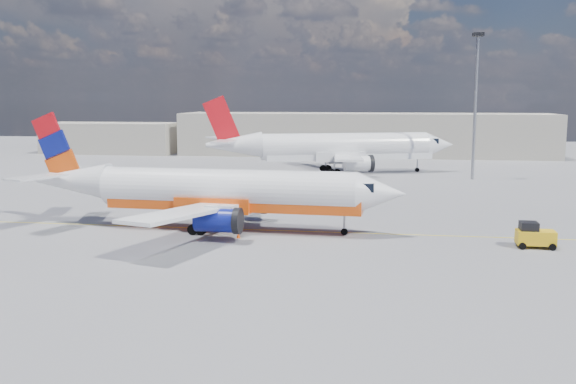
# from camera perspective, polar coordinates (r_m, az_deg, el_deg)

# --- Properties ---
(ground) EXTENTS (240.00, 240.00, 0.00)m
(ground) POSITION_cam_1_polar(r_m,az_deg,el_deg) (50.99, -1.76, -4.12)
(ground) COLOR slate
(ground) RESTS_ON ground
(taxi_line) EXTENTS (70.00, 0.15, 0.01)m
(taxi_line) POSITION_cam_1_polar(r_m,az_deg,el_deg) (53.88, -1.19, -3.43)
(taxi_line) COLOR yellow
(taxi_line) RESTS_ON ground
(terminal_main) EXTENTS (70.00, 14.00, 8.00)m
(terminal_main) POSITION_cam_1_polar(r_m,az_deg,el_deg) (124.22, 6.80, 5.12)
(terminal_main) COLOR #B1A898
(terminal_main) RESTS_ON ground
(terminal_annex) EXTENTS (26.00, 10.00, 6.00)m
(terminal_annex) POSITION_cam_1_polar(r_m,az_deg,el_deg) (132.71, -15.45, 4.65)
(terminal_annex) COLOR #B1A898
(terminal_annex) RESTS_ON ground
(main_jet) EXTENTS (32.61, 25.77, 9.88)m
(main_jet) POSITION_cam_1_polar(r_m,az_deg,el_deg) (53.96, -6.40, 0.08)
(main_jet) COLOR white
(main_jet) RESTS_ON ground
(second_jet) EXTENTS (37.25, 28.27, 11.32)m
(second_jet) POSITION_cam_1_polar(r_m,az_deg,el_deg) (93.58, 4.39, 3.94)
(second_jet) COLOR white
(second_jet) RESTS_ON ground
(gse_tug) EXTENTS (2.74, 1.68, 1.95)m
(gse_tug) POSITION_cam_1_polar(r_m,az_deg,el_deg) (50.97, 21.05, -3.64)
(gse_tug) COLOR black
(gse_tug) RESTS_ON ground
(traffic_cone) EXTENTS (0.38, 0.38, 0.53)m
(traffic_cone) POSITION_cam_1_polar(r_m,az_deg,el_deg) (50.94, -4.44, -3.86)
(traffic_cone) COLOR white
(traffic_cone) RESTS_ON ground
(floodlight_mast) EXTENTS (1.42, 1.42, 19.48)m
(floodlight_mast) POSITION_cam_1_polar(r_m,az_deg,el_deg) (90.13, 16.35, 8.48)
(floodlight_mast) COLOR #94949B
(floodlight_mast) RESTS_ON ground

